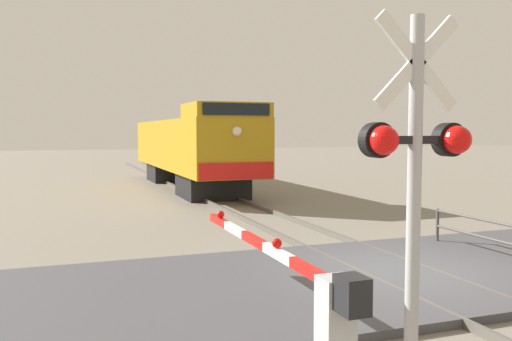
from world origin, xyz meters
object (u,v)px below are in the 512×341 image
object	(u,v)px
locomotive	(191,148)
guard_railing	(480,232)
crossing_signal	(416,171)
crossing_gate	(309,296)

from	to	relation	value
locomotive	guard_railing	size ratio (longest dim) A/B	5.24
crossing_signal	crossing_gate	world-z (taller)	crossing_signal
guard_railing	crossing_gate	bearing A→B (deg)	-148.60
crossing_signal	guard_railing	xyz separation A→B (m)	(5.60, 5.16, -1.87)
locomotive	crossing_signal	size ratio (longest dim) A/B	3.93
locomotive	crossing_gate	size ratio (longest dim) A/B	2.79
crossing_signal	guard_railing	size ratio (longest dim) A/B	1.34
guard_railing	crossing_signal	bearing A→B (deg)	-137.37
crossing_signal	crossing_gate	bearing A→B (deg)	105.94
crossing_signal	locomotive	bearing A→B (deg)	82.43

